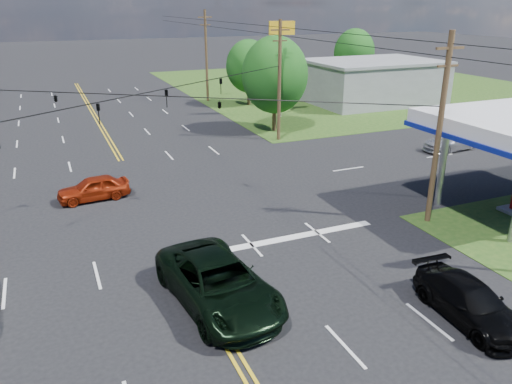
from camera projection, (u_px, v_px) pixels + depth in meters
name	position (u px, v px, depth m)	size (l,w,h in m)	color
ground	(143.00, 199.00, 28.95)	(280.00, 280.00, 0.00)	black
grass_ne	(350.00, 85.00, 69.32)	(46.00, 48.00, 0.03)	#1F4416
stop_bar	(281.00, 240.00, 23.91)	(10.00, 0.50, 0.02)	silver
retail_ne	(372.00, 83.00, 56.38)	(14.00, 10.00, 4.40)	slate
pole_se	(439.00, 129.00, 24.24)	(1.60, 0.28, 9.50)	#432D1C
pole_ne	(279.00, 80.00, 39.72)	(1.60, 0.28, 9.50)	#432D1C
pole_right_far	(206.00, 55.00, 55.97)	(1.60, 0.28, 10.00)	#432D1C
span_wire_signals	(134.00, 95.00, 26.83)	(26.00, 18.00, 1.13)	black
power_lines	(137.00, 48.00, 24.18)	(26.04, 100.00, 0.64)	black
tree_right_a	(275.00, 75.00, 42.68)	(5.70, 5.70, 8.18)	#432D1C
tree_right_b	(249.00, 66.00, 54.15)	(4.94, 4.94, 7.09)	#432D1C
tree_far_r	(354.00, 53.00, 65.62)	(5.32, 5.32, 7.63)	#432D1C
pickup_dkgreen	(218.00, 283.00, 18.53)	(3.00, 6.50, 1.81)	black
suv_black	(470.00, 301.00, 17.74)	(1.93, 4.76, 1.38)	black
sedan_red	(93.00, 188.00, 28.62)	(1.62, 4.02, 1.37)	maroon
sedan_far	(452.00, 141.00, 38.35)	(2.00, 4.91, 1.43)	silver
polesign_ne	(282.00, 42.00, 47.20)	(2.50, 0.60, 9.08)	#A5A5AA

